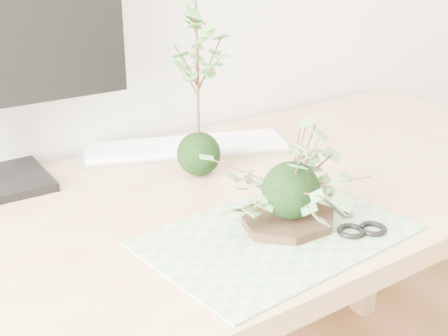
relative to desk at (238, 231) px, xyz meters
The scene contains 7 objects.
desk is the anchor object (origin of this frame).
cutting_mat 0.21m from the desk, 106.86° to the right, with size 0.43×0.28×0.00m, color #639865.
stone_dish 0.20m from the desk, 95.80° to the right, with size 0.17×0.17×0.01m, color black.
ivy_kokedama 0.26m from the desk, 95.80° to the right, with size 0.32×0.32×0.19m.
maple_kokedama 0.36m from the desk, 98.13° to the left, with size 0.24×0.24×0.37m.
keyboard 0.26m from the desk, 82.41° to the left, with size 0.49×0.31×0.02m.
scissors 0.27m from the desk, 70.65° to the right, with size 0.10×0.20×0.01m.
Camera 1 is at (-0.55, 0.36, 1.23)m, focal length 50.00 mm.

